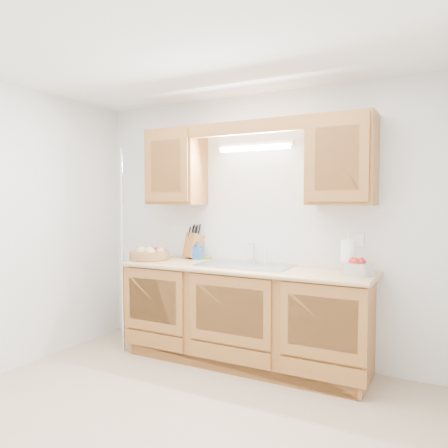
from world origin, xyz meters
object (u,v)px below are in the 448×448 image
Objects in this scene: fruit_basket at (150,254)px; paper_towel at (349,256)px; knife_block at (194,246)px; apple_bowl at (357,267)px.

fruit_basket is 1.46× the size of paper_towel.
apple_bowl is at bearing 9.63° from knife_block.
paper_towel is at bearing 12.70° from knife_block.
knife_block reaches higher than paper_towel.
fruit_basket is at bearing -123.89° from knife_block.
apple_bowl is at bearing -48.19° from paper_towel.
knife_block is at bearing 171.87° from apple_bowl.
knife_block is 1.70m from apple_bowl.
knife_block reaches higher than apple_bowl.
paper_towel is 0.15m from apple_bowl.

